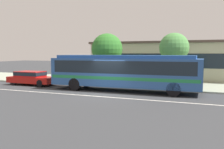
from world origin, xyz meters
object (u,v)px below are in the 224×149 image
Objects in this scene: sedan_behind_bus at (31,77)px; street_tree_mid_block at (174,48)px; pedestrian_waiting_near_sign at (150,75)px; bus_stop_sign at (179,70)px; transit_bus at (124,70)px; street_tree_near_stop at (107,49)px.

street_tree_mid_block is (12.52, 3.66, 2.72)m from sedan_behind_bus.
street_tree_mid_block is (1.77, 1.56, 2.27)m from pedestrian_waiting_near_sign.
pedestrian_waiting_near_sign reaches higher than sedan_behind_bus.
pedestrian_waiting_near_sign is at bearing 169.30° from bus_stop_sign.
bus_stop_sign reaches higher than pedestrian_waiting_near_sign.
street_tree_near_stop is (-2.85, 3.37, 1.71)m from transit_bus.
pedestrian_waiting_near_sign is at bearing 11.08° from sedan_behind_bus.
bus_stop_sign is at bearing -71.55° from street_tree_mid_block.
pedestrian_waiting_near_sign is 0.38× the size of street_tree_near_stop.
bus_stop_sign is 0.50× the size of street_tree_near_stop.
street_tree_mid_block is (-0.67, 2.02, 1.79)m from bus_stop_sign.
bus_stop_sign is (13.19, 1.64, 0.92)m from sedan_behind_bus.
pedestrian_waiting_near_sign is at bearing -138.69° from street_tree_mid_block.
pedestrian_waiting_near_sign is (10.75, 2.11, 0.45)m from sedan_behind_bus.
bus_stop_sign is at bearing -10.70° from pedestrian_waiting_near_sign.
street_tree_near_stop is (-4.37, 1.02, 2.18)m from pedestrian_waiting_near_sign.
pedestrian_waiting_near_sign is 0.75× the size of bus_stop_sign.
bus_stop_sign is at bearing -12.23° from street_tree_near_stop.
sedan_behind_bus is 10.96m from pedestrian_waiting_near_sign.
street_tree_near_stop reaches higher than street_tree_mid_block.
street_tree_near_stop is at bearing 26.07° from sedan_behind_bus.
street_tree_mid_block is at bearing 108.45° from bus_stop_sign.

